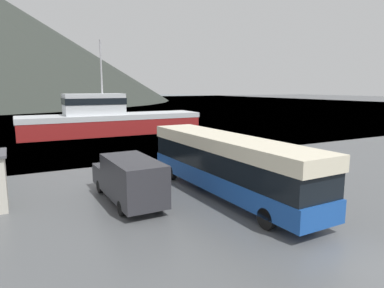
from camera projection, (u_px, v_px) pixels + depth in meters
name	position (u px, v px, depth m)	size (l,w,h in m)	color
water_surface	(39.00, 102.00, 131.57)	(240.00, 240.00, 0.00)	slate
tour_bus	(227.00, 163.00, 17.90)	(2.77, 12.61, 3.17)	#194799
delivery_van	(129.00, 178.00, 16.95)	(2.10, 6.28, 2.30)	#2D2D33
fishing_boat	(109.00, 119.00, 41.66)	(21.61, 5.26, 11.20)	maroon
storage_bin	(288.00, 168.00, 21.34)	(1.08, 1.46, 1.42)	olive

